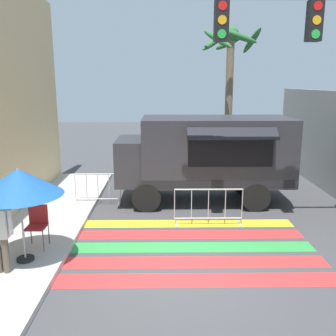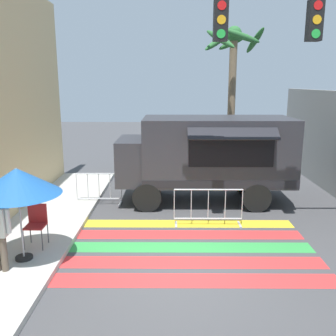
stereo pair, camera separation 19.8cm
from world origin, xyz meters
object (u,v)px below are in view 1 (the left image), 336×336
Objects in this scene: barricade_front at (208,207)px; barricade_side at (98,190)px; food_truck at (203,153)px; traffic_signal_pole at (314,56)px; folding_chair at (37,222)px; patio_umbrella at (19,182)px; palm_tree at (230,69)px.

barricade_side is at bearing 151.59° from barricade_front.
barricade_front is (-0.04, -2.11, -1.12)m from food_truck.
barricade_side is (-5.63, 2.33, -3.93)m from traffic_signal_pole.
folding_chair is at bearing -158.76° from barricade_front.
patio_umbrella is at bearing -133.49° from food_truck.
barricade_front is at bearing 29.07° from patio_umbrella.
palm_tree is (5.53, 7.31, 3.61)m from folding_chair.
palm_tree reaches higher than barricade_front.
patio_umbrella is (-4.19, -4.41, 0.21)m from food_truck.
patio_umbrella is at bearing -115.65° from folding_chair.
traffic_signal_pole is 4.27× the size of barricade_side.
palm_tree is at bearing 68.80° from food_truck.
barricade_front is 7.03m from palm_tree.
traffic_signal_pole is 6.42× the size of folding_chair.
folding_chair is 0.52× the size of barricade_front.
patio_umbrella reaches higher than barricade_front.
traffic_signal_pole is 1.04× the size of palm_tree.
food_truck is 0.92× the size of palm_tree.
palm_tree is at bearing 98.10° from traffic_signal_pole.
folding_chair is (0.06, 0.71, -1.12)m from patio_umbrella.
food_truck reaches higher than barricade_side.
patio_umbrella is 10.09m from palm_tree.
traffic_signal_pole reaches higher than barricade_side.
folding_chair is (-4.13, -3.70, -0.91)m from food_truck.
traffic_signal_pole is at bearing -49.13° from food_truck.
patio_umbrella is 1.38× the size of barricade_side.
palm_tree is (-0.89, 6.26, -0.09)m from traffic_signal_pole.
patio_umbrella is 4.93m from barricade_front.
patio_umbrella is at bearing -164.80° from traffic_signal_pole.
barricade_front is (4.15, 2.30, -1.33)m from patio_umbrella.
food_truck is 5.62m from folding_chair.
traffic_signal_pole is 7.49m from folding_chair.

